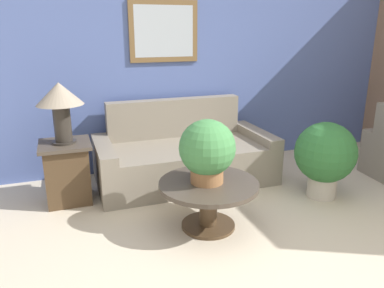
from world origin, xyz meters
The scene contains 8 objects.
ground_plane centered at (0.00, 0.00, 0.00)m, with size 20.00×20.00×0.00m, color beige.
wall_back centered at (0.00, 2.64, 1.31)m, with size 7.94×0.09×2.60m.
couch_main centered at (-0.17, 2.08, 0.28)m, with size 2.02×0.99×0.91m.
coffee_table centered at (-0.32, 0.94, 0.32)m, with size 0.88×0.88×0.44m.
side_table centered at (-1.48, 1.93, 0.32)m, with size 0.50×0.50×0.63m.
table_lamp centered at (-1.48, 1.93, 1.06)m, with size 0.45×0.45×0.61m.
potted_plant_on_table centered at (-0.33, 0.95, 0.73)m, with size 0.49×0.49×0.56m.
potted_plant_floor centered at (1.07, 1.14, 0.47)m, with size 0.63×0.63×0.81m.
Camera 1 is at (-1.47, -1.87, 1.73)m, focal length 35.00 mm.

